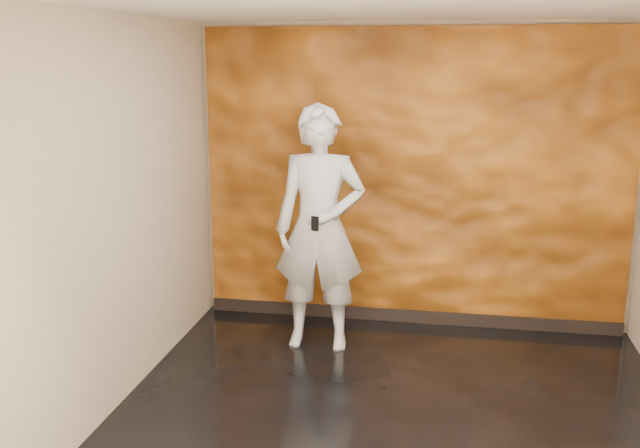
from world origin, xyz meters
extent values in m
cube|color=black|center=(0.00, 0.00, -0.01)|extent=(4.00, 4.00, 0.01)
cube|color=beige|center=(0.00, 2.00, 1.40)|extent=(4.00, 0.02, 2.80)
cube|color=beige|center=(0.00, -2.00, 1.40)|extent=(4.00, 0.02, 2.80)
cube|color=beige|center=(-2.00, 0.00, 1.40)|extent=(0.02, 4.00, 2.80)
cube|color=white|center=(0.00, 0.00, 2.80)|extent=(4.00, 4.00, 0.01)
cube|color=orange|center=(0.00, 1.96, 1.38)|extent=(3.90, 0.06, 2.75)
cube|color=black|center=(0.00, 1.92, 0.06)|extent=(3.90, 0.04, 0.12)
imported|color=#A0A6B0|center=(-0.75, 1.24, 1.06)|extent=(0.79, 0.53, 2.11)
cube|color=black|center=(-0.73, 0.94, 1.17)|extent=(0.07, 0.03, 0.12)
camera|label=1|loc=(0.31, -4.57, 2.51)|focal=40.00mm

